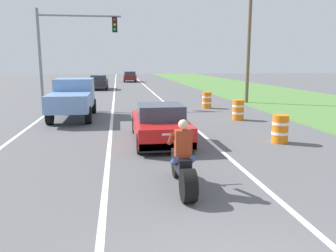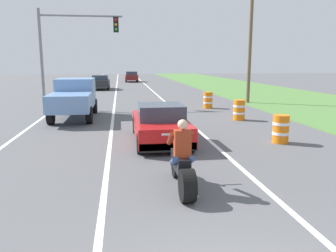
{
  "view_description": "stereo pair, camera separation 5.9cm",
  "coord_description": "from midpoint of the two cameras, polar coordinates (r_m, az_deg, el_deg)",
  "views": [
    {
      "loc": [
        -1.45,
        -3.0,
        2.83
      ],
      "look_at": [
        -0.04,
        6.58,
        1.0
      ],
      "focal_mm": 36.23,
      "sensor_mm": 36.0,
      "label": 1
    },
    {
      "loc": [
        -1.39,
        -3.01,
        2.83
      ],
      "look_at": [
        -0.04,
        6.58,
        1.0
      ],
      "focal_mm": 36.23,
      "sensor_mm": 36.0,
      "label": 2
    }
  ],
  "objects": [
    {
      "name": "lane_stripe_left_solid",
      "position": [
        23.52,
        -17.73,
        3.3
      ],
      "size": [
        0.14,
        120.0,
        0.01
      ],
      "primitive_type": "cube",
      "color": "white",
      "rests_on": "ground"
    },
    {
      "name": "lane_stripe_right_solid",
      "position": [
        23.4,
        -0.06,
        3.77
      ],
      "size": [
        0.14,
        120.0,
        0.01
      ],
      "primitive_type": "cube",
      "color": "white",
      "rests_on": "ground"
    },
    {
      "name": "lane_stripe_centre_dashed",
      "position": [
        23.18,
        -8.92,
        3.58
      ],
      "size": [
        0.14,
        120.0,
        0.01
      ],
      "primitive_type": "cube",
      "color": "white",
      "rests_on": "ground"
    },
    {
      "name": "grass_verge_right",
      "position": [
        26.74,
        22.01,
        3.92
      ],
      "size": [
        10.0,
        120.0,
        0.06
      ],
      "primitive_type": "cube",
      "color": "#517F3D",
      "rests_on": "ground"
    },
    {
      "name": "motorcycle_with_rider",
      "position": [
        7.51,
        2.64,
        -6.63
      ],
      "size": [
        0.7,
        2.21,
        1.62
      ],
      "color": "black",
      "rests_on": "ground"
    },
    {
      "name": "sports_car_red",
      "position": [
        12.16,
        -1.17,
        0.28
      ],
      "size": [
        1.84,
        4.3,
        1.37
      ],
      "color": "red",
      "rests_on": "ground"
    },
    {
      "name": "pickup_truck_left_lane_light_blue",
      "position": [
        17.82,
        -15.47,
        4.77
      ],
      "size": [
        2.02,
        4.8,
        1.98
      ],
      "color": "#6B93C6",
      "rests_on": "ground"
    },
    {
      "name": "traffic_light_mast_near",
      "position": [
        22.24,
        -16.52,
        13.37
      ],
      "size": [
        5.06,
        0.34,
        6.0
      ],
      "color": "gray",
      "rests_on": "ground"
    },
    {
      "name": "utility_pole_roadside",
      "position": [
        24.16,
        13.74,
        13.85
      ],
      "size": [
        0.24,
        0.24,
        8.56
      ],
      "primitive_type": "cylinder",
      "color": "brown",
      "rests_on": "ground"
    },
    {
      "name": "construction_barrel_nearest",
      "position": [
        12.64,
        18.57,
        -0.47
      ],
      "size": [
        0.58,
        0.58,
        1.0
      ],
      "color": "orange",
      "rests_on": "ground"
    },
    {
      "name": "construction_barrel_mid",
      "position": [
        17.13,
        11.98,
        2.67
      ],
      "size": [
        0.58,
        0.58,
        1.0
      ],
      "color": "orange",
      "rests_on": "ground"
    },
    {
      "name": "construction_barrel_far",
      "position": [
        21.26,
        6.83,
        4.35
      ],
      "size": [
        0.58,
        0.58,
        1.0
      ],
      "color": "orange",
      "rests_on": "ground"
    },
    {
      "name": "distant_car_far_ahead",
      "position": [
        36.51,
        -11.22,
        7.28
      ],
      "size": [
        1.8,
        4.0,
        1.5
      ],
      "color": "#262628",
      "rests_on": "ground"
    },
    {
      "name": "distant_car_further_ahead",
      "position": [
        49.91,
        -6.13,
        8.29
      ],
      "size": [
        1.8,
        4.0,
        1.5
      ],
      "color": "maroon",
      "rests_on": "ground"
    }
  ]
}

